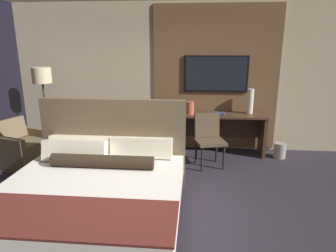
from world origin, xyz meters
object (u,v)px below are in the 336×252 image
Objects in this scene: floor_lamp at (42,82)px; waste_bin at (280,150)px; bed at (94,194)px; vase_tall at (250,101)px; desk at (214,126)px; vase_short at (190,108)px; armchair_by_window at (24,149)px; desk_chair at (209,135)px; book at (218,114)px; tv at (216,74)px.

floor_lamp is 4.53m from waste_bin.
vase_tall is at bearing 48.50° from bed.
vase_short is at bearing -169.72° from desk.
desk is at bearing -56.12° from armchair_by_window.
waste_bin is at bearing 39.26° from bed.
floor_lamp reaches higher than waste_bin.
vase_short is at bearing -172.84° from vase_tall.
waste_bin is (1.34, 0.44, -0.39)m from desk_chair.
floor_lamp is (-3.15, -0.32, 0.83)m from desk.
bed is 1.13× the size of desk.
armchair_by_window is 4.56m from waste_bin.
floor_lamp reaches higher than bed.
book is at bearing 175.21° from waste_bin.
armchair_by_window is 3.02m from vase_short.
book reaches higher than waste_bin.
desk_chair is 3.60× the size of book.
tv is 0.76m from book.
book is (0.06, -0.08, 0.26)m from desk.
bed is 7.51× the size of waste_bin.
floor_lamp is 7.06× the size of vase_short.
tv is 1.37× the size of armchair_by_window.
vase_short is at bearing -147.61° from tv.
desk_chair reaches higher than armchair_by_window.
armchair_by_window is 4.13m from vase_tall.
floor_lamp is at bearing -178.12° from waste_bin.
armchair_by_window is (-3.16, -0.32, -0.25)m from desk_chair.
bed is at bearing -143.96° from desk_chair.
armchair_by_window is 3.13× the size of waste_bin.
armchair_by_window is at bearing -160.73° from tv.
desk_chair is at bearing -161.64° from waste_bin.
vase_short reaches higher than desk.
vase_short is at bearing 176.82° from waste_bin.
tv is at bearing 59.54° from bed.
bed is 8.48× the size of book.
desk is 3.44m from armchair_by_window.
vase_tall is at bearing 25.10° from desk_chair.
floor_lamp is (0.14, 0.62, 1.08)m from armchair_by_window.
desk_chair is 3.19× the size of waste_bin.
vase_short is at bearing -179.67° from book.
desk is at bearing 171.59° from waste_bin.
book is at bearing -78.59° from tv.
book is at bearing -54.07° from desk.
armchair_by_window reaches higher than waste_bin.
bed is at bearing -112.56° from armchair_by_window.
bed reaches higher than vase_short.
tv is (1.55, 2.64, 1.17)m from bed.
desk_chair is at bearing -102.26° from desk.
floor_lamp is at bearing -175.75° from book.
desk is at bearing 10.28° from vase_short.
vase_short is (2.83, 0.85, 0.61)m from armchair_by_window.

